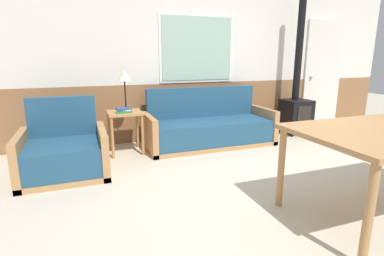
# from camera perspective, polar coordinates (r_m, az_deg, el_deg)

# --- Properties ---
(ground_plane) EXTENTS (16.00, 16.00, 0.00)m
(ground_plane) POSITION_cam_1_polar(r_m,az_deg,el_deg) (3.21, 23.57, -12.42)
(ground_plane) COLOR beige
(wall_back) EXTENTS (7.20, 0.09, 2.70)m
(wall_back) POSITION_cam_1_polar(r_m,az_deg,el_deg) (5.10, 3.80, 13.67)
(wall_back) COLOR #8E603D
(wall_back) RESTS_ON ground_plane
(couch) EXTENTS (1.96, 0.77, 0.86)m
(couch) POSITION_cam_1_polar(r_m,az_deg,el_deg) (4.61, 3.28, -0.13)
(couch) COLOR #B27F4C
(couch) RESTS_ON ground_plane
(armchair) EXTENTS (0.94, 0.84, 0.86)m
(armchair) POSITION_cam_1_polar(r_m,az_deg,el_deg) (3.75, -23.15, -4.54)
(armchair) COLOR #B27F4C
(armchair) RESTS_ON ground_plane
(side_table) EXTENTS (0.46, 0.46, 0.59)m
(side_table) POSITION_cam_1_polar(r_m,az_deg,el_deg) (4.27, -12.65, 1.46)
(side_table) COLOR #B27F4C
(side_table) RESTS_ON ground_plane
(table_lamp) EXTENTS (0.21, 0.21, 0.57)m
(table_lamp) POSITION_cam_1_polar(r_m,az_deg,el_deg) (4.27, -12.75, 9.26)
(table_lamp) COLOR black
(table_lamp) RESTS_ON side_table
(book_stack) EXTENTS (0.21, 0.16, 0.06)m
(book_stack) POSITION_cam_1_polar(r_m,az_deg,el_deg) (4.16, -12.90, 3.27)
(book_stack) COLOR #2D7F3D
(book_stack) RESTS_ON side_table
(wood_stove) EXTENTS (0.45, 0.45, 2.36)m
(wood_stove) POSITION_cam_1_polar(r_m,az_deg,el_deg) (5.53, 19.25, 4.84)
(wood_stove) COLOR black
(wood_stove) RESTS_ON ground_plane
(entry_door) EXTENTS (0.84, 0.09, 1.99)m
(entry_door) POSITION_cam_1_polar(r_m,az_deg,el_deg) (6.37, 23.57, 9.36)
(entry_door) COLOR silver
(entry_door) RESTS_ON ground_plane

